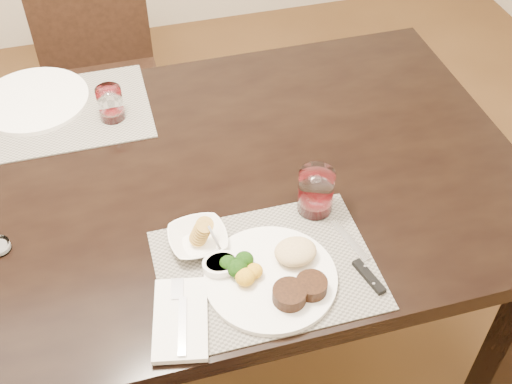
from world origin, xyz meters
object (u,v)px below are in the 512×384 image
object	(u,v)px
dinner_plate	(277,275)
far_plate	(34,100)
wine_glass_near	(316,193)
steak_knife	(364,267)
chair_far	(98,66)
cracker_bowl	(198,239)

from	to	relation	value
dinner_plate	far_plate	xyz separation A→B (m)	(-0.47, 0.76, -0.01)
far_plate	wine_glass_near	bearing A→B (deg)	-43.87
dinner_plate	steak_knife	bearing A→B (deg)	-13.41
chair_far	steak_knife	bearing A→B (deg)	-70.01
cracker_bowl	dinner_plate	bearing A→B (deg)	-45.11
steak_knife	far_plate	world-z (taller)	far_plate
chair_far	wine_glass_near	distance (m)	1.23
wine_glass_near	cracker_bowl	bearing A→B (deg)	-173.12
chair_far	far_plate	distance (m)	0.61
dinner_plate	cracker_bowl	distance (m)	0.20
wine_glass_near	far_plate	xyz separation A→B (m)	(-0.61, 0.59, -0.04)
cracker_bowl	wine_glass_near	bearing A→B (deg)	6.88
dinner_plate	wine_glass_near	bearing A→B (deg)	43.92
chair_far	dinner_plate	bearing A→B (deg)	-77.34
dinner_plate	far_plate	size ratio (longest dim) A/B	0.93
steak_knife	far_plate	size ratio (longest dim) A/B	0.74
wine_glass_near	dinner_plate	bearing A→B (deg)	-129.40
cracker_bowl	wine_glass_near	size ratio (longest dim) A/B	1.20
steak_knife	wine_glass_near	distance (m)	0.21
steak_knife	far_plate	distance (m)	1.03
steak_knife	wine_glass_near	size ratio (longest dim) A/B	2.00
dinner_plate	wine_glass_near	distance (m)	0.23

